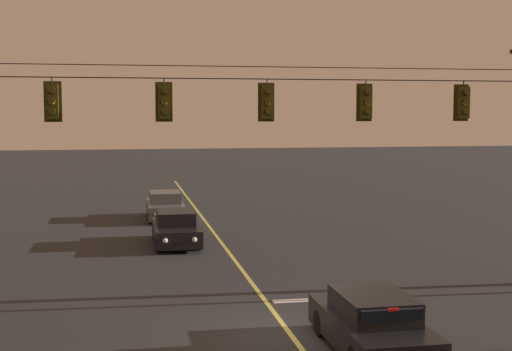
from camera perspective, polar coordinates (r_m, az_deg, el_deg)
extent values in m
plane|color=#28282B|center=(17.74, 2.83, -12.69)|extent=(180.00, 180.00, 0.00)
cube|color=#D1C64C|center=(26.92, -1.97, -6.52)|extent=(0.14, 60.00, 0.01)
cube|color=silver|center=(21.04, 5.99, -9.85)|extent=(3.40, 0.36, 0.01)
cylinder|color=black|center=(20.48, 0.52, 7.78)|extent=(17.29, 0.03, 0.03)
cylinder|color=black|center=(20.49, 0.52, 8.76)|extent=(17.29, 0.02, 0.02)
cylinder|color=black|center=(20.18, -16.12, 7.37)|extent=(0.04, 0.04, 0.18)
cube|color=#332D0A|center=(20.16, -16.08, 5.75)|extent=(0.32, 0.26, 0.96)
cube|color=#332D0A|center=(20.30, -16.05, 5.74)|extent=(0.48, 0.03, 1.12)
sphere|color=#380A0A|center=(20.01, -16.15, 6.58)|extent=(0.17, 0.17, 0.17)
cylinder|color=#332D0A|center=(19.97, -16.16, 6.70)|extent=(0.20, 0.10, 0.20)
sphere|color=orange|center=(20.00, -16.13, 5.75)|extent=(0.17, 0.17, 0.17)
cylinder|color=#332D0A|center=(19.96, -16.14, 5.88)|extent=(0.20, 0.10, 0.20)
sphere|color=black|center=(20.00, -16.11, 4.93)|extent=(0.17, 0.17, 0.17)
cylinder|color=#332D0A|center=(19.96, -16.12, 5.05)|extent=(0.20, 0.10, 0.20)
cylinder|color=black|center=(20.12, -7.42, 7.53)|extent=(0.04, 0.04, 0.18)
cube|color=#332D0A|center=(20.10, -7.41, 5.91)|extent=(0.32, 0.26, 0.96)
cube|color=#332D0A|center=(20.25, -7.43, 5.90)|extent=(0.48, 0.03, 1.12)
sphere|color=#380A0A|center=(19.95, -7.39, 6.74)|extent=(0.17, 0.17, 0.17)
cylinder|color=#332D0A|center=(19.91, -7.38, 6.87)|extent=(0.20, 0.10, 0.20)
sphere|color=orange|center=(19.94, -7.38, 5.91)|extent=(0.17, 0.17, 0.17)
cylinder|color=#332D0A|center=(19.90, -7.37, 6.04)|extent=(0.20, 0.10, 0.20)
sphere|color=black|center=(19.94, -7.37, 5.09)|extent=(0.17, 0.17, 0.17)
cylinder|color=#332D0A|center=(19.90, -7.36, 5.21)|extent=(0.20, 0.10, 0.20)
cylinder|color=black|center=(20.50, 0.90, 7.52)|extent=(0.04, 0.04, 0.18)
cube|color=#332D0A|center=(20.48, 0.90, 5.93)|extent=(0.32, 0.26, 0.96)
cube|color=#332D0A|center=(20.62, 0.82, 5.93)|extent=(0.48, 0.03, 1.12)
sphere|color=#380A0A|center=(20.33, 0.99, 6.75)|extent=(0.17, 0.17, 0.17)
cylinder|color=#332D0A|center=(20.29, 1.02, 6.87)|extent=(0.20, 0.10, 0.20)
sphere|color=orange|center=(20.33, 0.99, 5.94)|extent=(0.17, 0.17, 0.17)
cylinder|color=#332D0A|center=(20.29, 1.01, 6.06)|extent=(0.20, 0.10, 0.20)
sphere|color=black|center=(20.32, 0.99, 5.13)|extent=(0.17, 0.17, 0.17)
cylinder|color=#332D0A|center=(20.28, 1.01, 5.25)|extent=(0.20, 0.10, 0.20)
cylinder|color=black|center=(21.29, 8.85, 7.37)|extent=(0.04, 0.04, 0.18)
cube|color=#332D0A|center=(21.28, 8.83, 5.84)|extent=(0.32, 0.26, 0.96)
cube|color=#332D0A|center=(21.41, 8.70, 5.84)|extent=(0.48, 0.03, 1.12)
sphere|color=#380A0A|center=(21.13, 8.99, 6.62)|extent=(0.17, 0.17, 0.17)
cylinder|color=#332D0A|center=(21.10, 9.03, 6.74)|extent=(0.20, 0.10, 0.20)
sphere|color=orange|center=(21.13, 8.98, 5.84)|extent=(0.17, 0.17, 0.17)
cylinder|color=#332D0A|center=(21.09, 9.02, 5.96)|extent=(0.20, 0.10, 0.20)
sphere|color=black|center=(21.12, 8.97, 5.06)|extent=(0.17, 0.17, 0.17)
cylinder|color=#332D0A|center=(21.09, 9.00, 5.18)|extent=(0.20, 0.10, 0.20)
cylinder|color=black|center=(22.51, 16.38, 7.10)|extent=(0.04, 0.04, 0.18)
cube|color=#332D0A|center=(22.50, 16.35, 5.65)|extent=(0.32, 0.26, 0.96)
cube|color=#332D0A|center=(22.63, 16.18, 5.65)|extent=(0.48, 0.03, 1.12)
sphere|color=#380A0A|center=(22.36, 16.55, 6.39)|extent=(0.17, 0.17, 0.17)
cylinder|color=#332D0A|center=(22.33, 16.60, 6.50)|extent=(0.20, 0.10, 0.20)
sphere|color=orange|center=(22.36, 16.53, 5.65)|extent=(0.17, 0.17, 0.17)
cylinder|color=#332D0A|center=(22.32, 16.58, 5.76)|extent=(0.20, 0.10, 0.20)
sphere|color=black|center=(22.36, 16.51, 4.91)|extent=(0.17, 0.17, 0.17)
cylinder|color=#332D0A|center=(22.32, 16.56, 5.02)|extent=(0.20, 0.10, 0.20)
cube|color=black|center=(16.57, 9.27, -12.21)|extent=(1.80, 4.30, 0.68)
cube|color=black|center=(16.29, 9.44, -10.28)|extent=(1.51, 2.15, 0.54)
cube|color=black|center=(17.15, 8.36, -9.49)|extent=(1.40, 0.21, 0.48)
cube|color=black|center=(15.34, 10.83, -11.28)|extent=(1.37, 0.18, 0.46)
cylinder|color=black|center=(17.61, 5.27, -11.76)|extent=(0.22, 0.64, 0.64)
cylinder|color=black|center=(18.09, 10.20, -11.36)|extent=(0.22, 0.64, 0.64)
cube|color=red|center=(15.18, 10.99, -10.56)|extent=(0.24, 0.04, 0.06)
cube|color=black|center=(29.37, -6.48, -4.57)|extent=(1.80, 4.30, 0.68)
cube|color=black|center=(29.39, -6.51, -3.36)|extent=(1.51, 2.15, 0.54)
cube|color=black|center=(28.47, -6.37, -3.63)|extent=(1.40, 0.21, 0.48)
cube|color=black|center=(30.44, -6.65, -3.07)|extent=(1.37, 0.18, 0.46)
cylinder|color=black|center=(28.16, -4.66, -5.36)|extent=(0.22, 0.64, 0.64)
cylinder|color=black|center=(28.05, -7.90, -5.43)|extent=(0.22, 0.64, 0.64)
cylinder|color=black|center=(30.77, -5.18, -4.47)|extent=(0.22, 0.64, 0.64)
cylinder|color=black|center=(30.67, -8.13, -4.53)|extent=(0.22, 0.64, 0.64)
sphere|color=white|center=(27.27, -4.97, -5.17)|extent=(0.20, 0.20, 0.20)
sphere|color=white|center=(27.19, -7.32, -5.23)|extent=(0.20, 0.20, 0.20)
cube|color=#4C4C51|center=(36.43, -7.32, -2.70)|extent=(1.80, 4.30, 0.68)
cube|color=#4C4C51|center=(36.47, -7.34, -1.72)|extent=(1.51, 2.15, 0.54)
cube|color=black|center=(35.54, -7.26, -1.90)|extent=(1.40, 0.21, 0.48)
cube|color=black|center=(37.52, -7.44, -1.53)|extent=(1.37, 0.18, 0.46)
cylinder|color=black|center=(35.19, -5.90, -3.27)|extent=(0.22, 0.64, 0.64)
cylinder|color=black|center=(35.10, -8.49, -3.32)|extent=(0.22, 0.64, 0.64)
cylinder|color=black|center=(37.82, -6.24, -2.69)|extent=(0.22, 0.64, 0.64)
cylinder|color=black|center=(37.74, -8.64, -2.73)|extent=(0.22, 0.64, 0.64)
sphere|color=white|center=(34.31, -6.18, -3.07)|extent=(0.20, 0.20, 0.20)
sphere|color=white|center=(34.25, -8.05, -3.10)|extent=(0.20, 0.20, 0.20)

